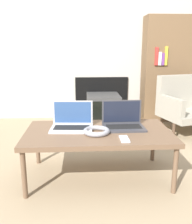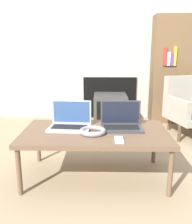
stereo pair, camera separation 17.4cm
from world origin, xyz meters
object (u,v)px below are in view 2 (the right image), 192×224
phone (119,140)px  laptop_right (121,122)px  tv (110,109)px  armchair (192,105)px  headphones (93,131)px  laptop_left (70,122)px

phone → laptop_right: bearing=82.9°
tv → armchair: armchair is taller
headphones → tv: size_ratio=0.40×
armchair → headphones: bearing=-151.3°
headphones → phone: headphones is taller
laptop_left → phone: laptop_left is taller
laptop_left → laptop_right: size_ratio=1.03×
headphones → phone: size_ratio=1.52×
headphones → phone: (0.19, -0.15, -0.01)m
phone → armchair: bearing=53.2°
armchair → phone: bearing=-143.0°
laptop_left → armchair: (1.37, 1.03, -0.08)m
tv → phone: bearing=-90.0°
laptop_right → tv: laptop_right is taller
phone → tv: 1.78m
laptop_right → headphones: bearing=-148.4°
headphones → tv: bearing=83.3°
laptop_left → phone: bearing=-33.6°
laptop_right → armchair: bearing=46.2°
laptop_left → armchair: bearing=40.7°
phone → tv: bearing=90.0°
headphones → armchair: armchair is taller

